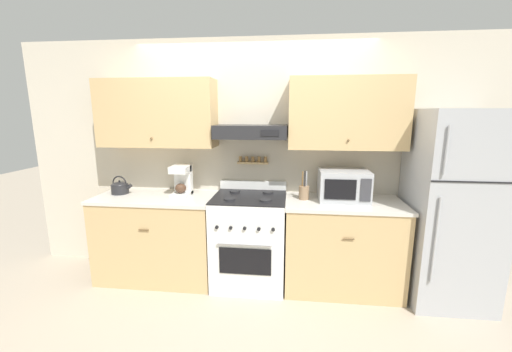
% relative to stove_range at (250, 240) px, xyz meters
% --- Properties ---
extents(ground_plane, '(16.00, 16.00, 0.00)m').
position_rel_stove_range_xyz_m(ground_plane, '(0.00, -0.32, -0.48)').
color(ground_plane, '#B2A38E').
extents(wall_back, '(5.20, 0.46, 2.55)m').
position_rel_stove_range_xyz_m(wall_back, '(-0.02, 0.30, 0.97)').
color(wall_back, beige).
rests_on(wall_back, ground_plane).
extents(counter_left, '(1.26, 0.67, 0.92)m').
position_rel_stove_range_xyz_m(counter_left, '(-1.00, 0.01, -0.02)').
color(counter_left, tan).
rests_on(counter_left, ground_plane).
extents(counter_right, '(1.16, 0.67, 0.92)m').
position_rel_stove_range_xyz_m(counter_right, '(0.95, 0.01, -0.02)').
color(counter_right, tan).
rests_on(counter_right, ground_plane).
extents(stove_range, '(0.73, 0.69, 1.04)m').
position_rel_stove_range_xyz_m(stove_range, '(0.00, 0.00, 0.00)').
color(stove_range, white).
rests_on(stove_range, ground_plane).
extents(refrigerator, '(0.71, 0.76, 1.82)m').
position_rel_stove_range_xyz_m(refrigerator, '(1.91, -0.04, 0.43)').
color(refrigerator, '#ADAFB5').
rests_on(refrigerator, ground_plane).
extents(tea_kettle, '(0.23, 0.18, 0.20)m').
position_rel_stove_range_xyz_m(tea_kettle, '(-1.42, 0.06, 0.51)').
color(tea_kettle, '#232326').
rests_on(tea_kettle, counter_left).
extents(coffee_maker, '(0.18, 0.24, 0.32)m').
position_rel_stove_range_xyz_m(coffee_maker, '(-0.73, 0.09, 0.60)').
color(coffee_maker, white).
rests_on(coffee_maker, counter_left).
extents(microwave, '(0.49, 0.38, 0.30)m').
position_rel_stove_range_xyz_m(microwave, '(0.94, 0.07, 0.59)').
color(microwave, '#ADAFB5').
rests_on(microwave, counter_right).
extents(utensil_crock, '(0.10, 0.10, 0.29)m').
position_rel_stove_range_xyz_m(utensil_crock, '(0.55, 0.06, 0.52)').
color(utensil_crock, '#8E7051').
rests_on(utensil_crock, counter_right).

